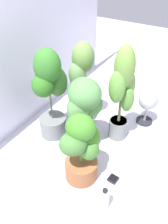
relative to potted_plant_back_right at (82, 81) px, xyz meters
name	(u,v)px	position (x,y,z in m)	size (l,w,h in m)	color
ground_plane	(93,150)	(-0.35, -0.34, -0.50)	(8.00, 8.00, 0.00)	silver
mylar_back_wall	(11,33)	(-0.35, 0.52, 0.50)	(3.20, 0.01, 2.00)	silver
potted_plant_back_right	(82,81)	(0.00, 0.00, 0.00)	(0.32, 0.29, 0.91)	#342920
potted_plant_front_left	(82,148)	(-0.68, -0.41, -0.16)	(0.43, 0.34, 0.66)	brown
potted_plant_center	(85,108)	(-0.32, -0.22, -0.05)	(0.44, 0.43, 0.74)	black
potted_plant_front_right	(122,90)	(-0.05, -0.46, 0.07)	(0.32, 0.27, 1.00)	slate
potted_plant_back_center	(51,90)	(-0.33, 0.14, 0.02)	(0.44, 0.34, 0.94)	slate
hygrometer_box	(113,179)	(-0.57, -0.66, -0.49)	(0.09, 0.09, 0.03)	black
floor_fan	(148,102)	(0.32, -0.62, -0.24)	(0.26, 0.26, 0.39)	#23222A
nutrient_bottle	(104,199)	(-0.84, -0.71, -0.40)	(0.07, 0.07, 0.21)	white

